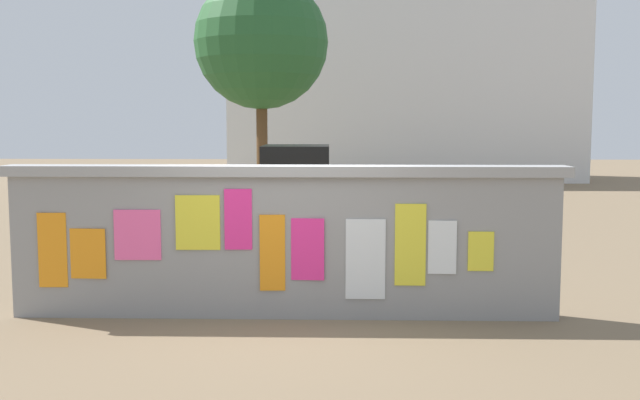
{
  "coord_description": "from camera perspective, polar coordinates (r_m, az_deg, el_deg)",
  "views": [
    {
      "loc": [
        0.65,
        -8.45,
        2.25
      ],
      "look_at": [
        0.38,
        1.34,
        1.23
      ],
      "focal_mm": 41.47,
      "sensor_mm": 36.0,
      "label": 1
    }
  ],
  "objects": [
    {
      "name": "ground",
      "position": [
        16.61,
        -0.67,
        -1.84
      ],
      "size": [
        60.0,
        60.0,
        0.0
      ],
      "primitive_type": "plane",
      "color": "#7A664C"
    },
    {
      "name": "poster_wall",
      "position": [
        8.57,
        -2.79,
        -3.07
      ],
      "size": [
        6.5,
        0.42,
        1.77
      ],
      "color": "gray",
      "rests_on": "ground"
    },
    {
      "name": "auto_rickshaw_truck",
      "position": [
        13.63,
        -6.01,
        0.22
      ],
      "size": [
        3.62,
        1.56,
        1.85
      ],
      "color": "black",
      "rests_on": "ground"
    },
    {
      "name": "motorcycle",
      "position": [
        10.16,
        -5.98,
        -4.23
      ],
      "size": [
        1.87,
        0.7,
        0.87
      ],
      "color": "black",
      "rests_on": "ground"
    },
    {
      "name": "bicycle_near",
      "position": [
        10.16,
        7.48,
        -4.81
      ],
      "size": [
        1.71,
        0.44,
        0.95
      ],
      "color": "black",
      "rests_on": "ground"
    },
    {
      "name": "bicycle_far",
      "position": [
        12.62,
        8.33,
        -2.72
      ],
      "size": [
        1.7,
        0.44,
        0.95
      ],
      "color": "black",
      "rests_on": "ground"
    },
    {
      "name": "person_walking",
      "position": [
        10.17,
        -15.59,
        -1.42
      ],
      "size": [
        0.47,
        0.47,
        1.62
      ],
      "color": "#BF6626",
      "rests_on": "ground"
    },
    {
      "name": "person_bystander",
      "position": [
        11.43,
        3.16,
        -0.42
      ],
      "size": [
        0.44,
        0.44,
        1.62
      ],
      "color": "purple",
      "rests_on": "ground"
    },
    {
      "name": "tree_roadside",
      "position": [
        20.58,
        -4.56,
        12.0
      ],
      "size": [
        3.64,
        3.64,
        6.27
      ],
      "color": "brown",
      "rests_on": "ground"
    },
    {
      "name": "building_background",
      "position": [
        30.44,
        6.42,
        9.18
      ],
      "size": [
        13.94,
        5.21,
        7.94
      ],
      "color": "silver",
      "rests_on": "ground"
    }
  ]
}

